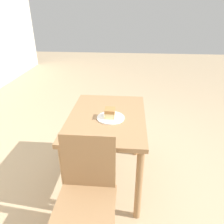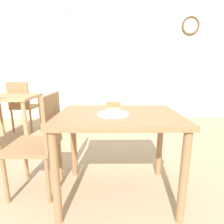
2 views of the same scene
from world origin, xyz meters
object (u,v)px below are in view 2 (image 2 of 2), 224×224
(chair_far_opposite, at_px, (23,104))
(cake_slice, at_px, (113,108))
(dining_table_far, at_px, (10,105))
(plate, at_px, (113,114))
(chair_near_window, at_px, (40,140))
(dining_table_near, at_px, (118,127))

(chair_far_opposite, bearing_deg, cake_slice, 137.52)
(dining_table_far, xyz_separation_m, plate, (1.60, -1.31, 0.17))
(plate, bearing_deg, chair_near_window, 170.10)
(plate, bearing_deg, dining_table_near, 41.65)
(dining_table_far, bearing_deg, chair_far_opposite, 96.34)
(chair_far_opposite, relative_size, plate, 3.63)
(cake_slice, bearing_deg, plate, -105.84)
(cake_slice, bearing_deg, chair_near_window, 170.68)
(cake_slice, bearing_deg, dining_table_near, 37.89)
(dining_table_near, xyz_separation_m, chair_near_window, (-0.71, 0.07, -0.14))
(dining_table_far, height_order, plate, plate)
(chair_near_window, relative_size, plate, 3.63)
(dining_table_near, bearing_deg, plate, -138.35)
(chair_far_opposite, distance_m, cake_slice, 2.51)
(chair_near_window, xyz_separation_m, plate, (0.66, -0.12, 0.27))
(plate, xyz_separation_m, cake_slice, (0.00, 0.01, 0.05))
(dining_table_near, relative_size, plate, 3.97)
(chair_near_window, height_order, plate, chair_near_window)
(chair_near_window, distance_m, chair_far_opposite, 2.00)
(chair_near_window, xyz_separation_m, chair_far_opposite, (-1.00, 1.74, 0.00))
(dining_table_far, bearing_deg, cake_slice, -39.14)
(chair_far_opposite, xyz_separation_m, plate, (1.66, -1.85, 0.27))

